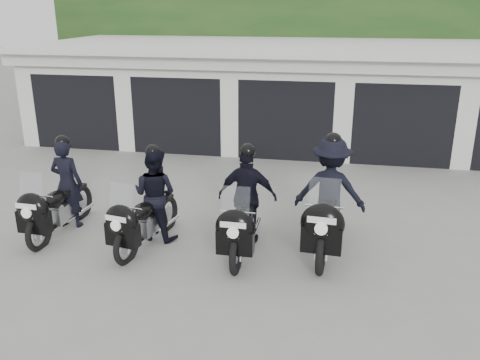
% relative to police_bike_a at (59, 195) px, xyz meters
% --- Properties ---
extents(ground, '(80.00, 80.00, 0.00)m').
position_rel_police_bike_a_xyz_m(ground, '(3.64, 0.10, -0.75)').
color(ground, gray).
rests_on(ground, ground).
extents(garage_block, '(16.40, 6.80, 2.96)m').
position_rel_police_bike_a_xyz_m(garage_block, '(3.64, 8.15, 0.68)').
color(garage_block, silver).
rests_on(garage_block, ground).
extents(background_vegetation, '(20.00, 3.90, 5.80)m').
position_rel_police_bike_a_xyz_m(background_vegetation, '(4.02, 13.01, 2.02)').
color(background_vegetation, '#1A3A15').
rests_on(background_vegetation, ground).
extents(police_bike_a, '(0.71, 2.16, 1.88)m').
position_rel_police_bike_a_xyz_m(police_bike_a, '(0.00, 0.00, 0.00)').
color(police_bike_a, black).
rests_on(police_bike_a, ground).
extents(police_bike_b, '(0.99, 2.11, 1.85)m').
position_rel_police_bike_a_xyz_m(police_bike_b, '(1.83, -0.10, 0.03)').
color(police_bike_b, black).
rests_on(police_bike_b, ground).
extents(police_bike_c, '(1.05, 2.22, 1.93)m').
position_rel_police_bike_a_xyz_m(police_bike_c, '(3.55, 0.00, 0.07)').
color(police_bike_c, black).
rests_on(police_bike_c, ground).
extents(police_bike_d, '(1.30, 2.42, 2.11)m').
position_rel_police_bike_a_xyz_m(police_bike_d, '(4.97, 0.36, 0.15)').
color(police_bike_d, black).
rests_on(police_bike_d, ground).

